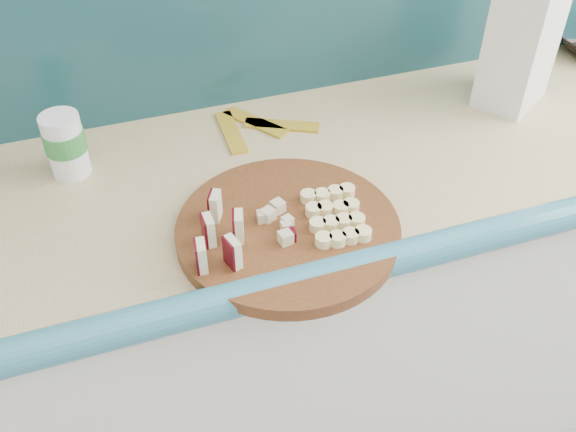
{
  "coord_description": "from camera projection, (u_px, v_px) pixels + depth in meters",
  "views": [
    {
      "loc": [
        -0.51,
        0.53,
        1.68
      ],
      "look_at": [
        -0.24,
        1.31,
        0.95
      ],
      "focal_mm": 40.0,
      "sensor_mm": 36.0,
      "label": 1
    }
  ],
  "objects": [
    {
      "name": "cutting_board",
      "position": [
        288.0,
        230.0,
        1.12
      ],
      "size": [
        0.45,
        0.45,
        0.02
      ],
      "primitive_type": "cylinder",
      "rotation": [
        0.0,
        0.0,
        -0.15
      ],
      "color": "#45260E",
      "rests_on": "kitchen_counter"
    },
    {
      "name": "apple_wedges",
      "position": [
        219.0,
        234.0,
        1.06
      ],
      "size": [
        0.1,
        0.15,
        0.05
      ],
      "color": "beige",
      "rests_on": "cutting_board"
    },
    {
      "name": "apple_chunks",
      "position": [
        274.0,
        222.0,
        1.1
      ],
      "size": [
        0.05,
        0.06,
        0.02
      ],
      "color": "beige",
      "rests_on": "cutting_board"
    },
    {
      "name": "banana_slices",
      "position": [
        335.0,
        215.0,
        1.12
      ],
      "size": [
        0.12,
        0.16,
        0.02
      ],
      "color": "#F6E196",
      "rests_on": "cutting_board"
    },
    {
      "name": "flour_bag",
      "position": [
        522.0,
        44.0,
        1.39
      ],
      "size": [
        0.2,
        0.18,
        0.27
      ],
      "primitive_type": "cube",
      "rotation": [
        0.0,
        0.0,
        0.57
      ],
      "color": "white",
      "rests_on": "kitchen_counter"
    },
    {
      "name": "canister",
      "position": [
        65.0,
        144.0,
        1.23
      ],
      "size": [
        0.08,
        0.08,
        0.13
      ],
      "rotation": [
        0.0,
        0.0,
        0.31
      ],
      "color": "white",
      "rests_on": "kitchen_counter"
    },
    {
      "name": "banana_peel",
      "position": [
        256.0,
        126.0,
        1.39
      ],
      "size": [
        0.21,
        0.18,
        0.01
      ],
      "rotation": [
        0.0,
        0.0,
        0.41
      ],
      "color": "gold",
      "rests_on": "kitchen_counter"
    },
    {
      "name": "kitchen_counter",
      "position": [
        391.0,
        289.0,
        1.64
      ],
      "size": [
        2.2,
        0.63,
        0.91
      ],
      "color": "white",
      "rests_on": "ground"
    }
  ]
}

